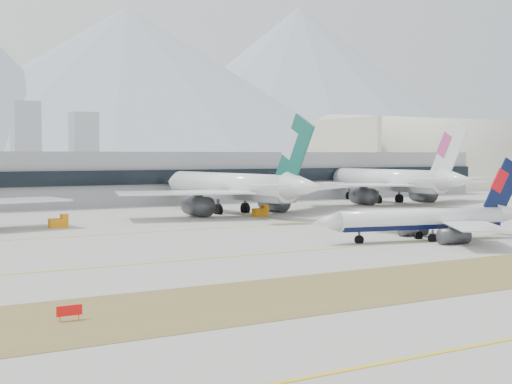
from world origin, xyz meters
TOP-DOWN VIEW (x-y plane):
  - ground at (0.00, 0.00)m, footprint 3000.00×3000.00m
  - taxiing_airliner at (28.03, -4.58)m, footprint 41.01×35.21m
  - widebody_cathay at (25.06, 57.98)m, footprint 64.67×63.65m
  - widebody_china_air at (82.42, 68.04)m, footprint 66.03×64.39m
  - terminal at (0.00, 114.84)m, footprint 280.00×43.10m
  - hangar at (154.56, 135.00)m, footprint 91.00×60.00m
  - hold_sign_left at (-39.25, -32.00)m, footprint 2.20×0.15m
  - gse_c at (27.40, 49.38)m, footprint 3.55×2.00m
  - gse_extra at (-19.84, 46.22)m, footprint 3.55×2.00m

SIDE VIEW (x-z plane):
  - ground at x=0.00m, z-range 0.00..0.00m
  - hangar at x=154.56m, z-range -29.86..30.14m
  - hold_sign_left at x=-39.25m, z-range 0.20..1.55m
  - gse_c at x=27.40m, z-range -0.25..2.35m
  - gse_extra at x=-19.84m, z-range -0.25..2.35m
  - taxiing_airliner at x=28.03m, z-range -3.59..10.27m
  - widebody_cathay at x=25.06m, z-range -5.43..17.75m
  - widebody_china_air at x=82.42m, z-range -5.51..18.02m
  - terminal at x=0.00m, z-range 0.00..15.00m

